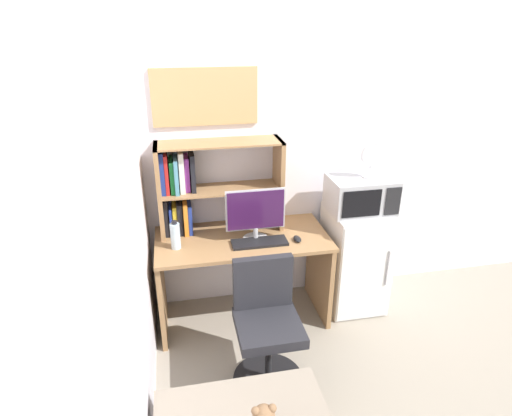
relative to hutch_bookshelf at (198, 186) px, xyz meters
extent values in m
cube|color=silver|center=(1.60, 0.15, 0.18)|extent=(6.40, 0.04, 2.60)
cube|color=silver|center=(-0.42, -1.47, 0.18)|extent=(0.04, 4.40, 2.60)
cube|color=#997047|center=(0.31, -0.19, -0.38)|extent=(1.32, 0.64, 0.03)
cube|color=#997047|center=(-0.33, -0.19, -0.76)|extent=(0.04, 0.58, 0.72)
cube|color=#997047|center=(0.95, -0.19, -0.76)|extent=(0.04, 0.58, 0.72)
cube|color=#997047|center=(-0.28, -0.01, -0.02)|extent=(0.03, 0.28, 0.71)
cube|color=#997047|center=(0.63, -0.01, -0.02)|extent=(0.03, 0.28, 0.71)
cube|color=#997047|center=(0.17, -0.01, 0.33)|extent=(0.94, 0.28, 0.01)
cube|color=#997047|center=(0.17, -0.01, -0.03)|extent=(0.88, 0.28, 0.01)
cube|color=black|center=(-0.25, 0.01, -0.22)|extent=(0.03, 0.21, 0.29)
cube|color=navy|center=(-0.22, 0.01, -0.25)|extent=(0.02, 0.22, 0.23)
cube|color=gold|center=(-0.19, 0.01, -0.25)|extent=(0.03, 0.20, 0.24)
cube|color=black|center=(-0.15, 0.01, -0.24)|extent=(0.04, 0.21, 0.25)
cube|color=orange|center=(-0.11, 0.00, -0.24)|extent=(0.03, 0.23, 0.26)
cube|color=navy|center=(-0.07, 0.01, -0.25)|extent=(0.03, 0.21, 0.24)
cube|color=navy|center=(-0.25, 0.01, 0.13)|extent=(0.03, 0.21, 0.32)
cube|color=#B21E1E|center=(-0.22, 0.01, 0.12)|extent=(0.03, 0.21, 0.30)
cube|color=#197233|center=(-0.19, 0.01, 0.10)|extent=(0.03, 0.21, 0.25)
cube|color=teal|center=(-0.15, 0.00, 0.10)|extent=(0.03, 0.23, 0.26)
cube|color=silver|center=(-0.11, 0.01, 0.13)|extent=(0.04, 0.20, 0.31)
cube|color=purple|center=(-0.07, 0.02, 0.10)|extent=(0.03, 0.16, 0.26)
cube|color=black|center=(-0.03, 0.01, 0.12)|extent=(0.03, 0.19, 0.29)
cylinder|color=#B7B7BC|center=(0.40, -0.25, -0.36)|extent=(0.19, 0.19, 0.02)
cylinder|color=#B7B7BC|center=(0.40, -0.25, -0.31)|extent=(0.04, 0.04, 0.08)
cube|color=#B7B7BC|center=(0.40, -0.25, -0.12)|extent=(0.45, 0.01, 0.32)
cube|color=#33143D|center=(0.40, -0.25, -0.12)|extent=(0.42, 0.02, 0.29)
cube|color=black|center=(0.41, -0.32, -0.36)|extent=(0.41, 0.15, 0.02)
ellipsoid|color=black|center=(0.70, -0.33, -0.35)|extent=(0.06, 0.10, 0.03)
cylinder|color=silver|center=(-0.19, -0.26, -0.27)|extent=(0.07, 0.07, 0.20)
cylinder|color=black|center=(-0.19, -0.26, -0.16)|extent=(0.04, 0.04, 0.02)
cube|color=white|center=(1.26, -0.17, -0.68)|extent=(0.46, 0.51, 0.88)
cube|color=white|center=(1.26, -0.42, -0.68)|extent=(0.44, 0.01, 0.84)
cylinder|color=#B2B2B7|center=(1.42, -0.44, -0.63)|extent=(0.01, 0.01, 0.31)
cube|color=#ADADB2|center=(1.26, -0.17, -0.10)|extent=(0.50, 0.35, 0.28)
cube|color=black|center=(1.19, -0.34, -0.10)|extent=(0.30, 0.01, 0.21)
cube|color=black|center=(1.44, -0.34, -0.10)|extent=(0.12, 0.01, 0.22)
cylinder|color=silver|center=(1.31, -0.17, 0.04)|extent=(0.11, 0.11, 0.01)
cylinder|color=silver|center=(1.31, -0.17, 0.09)|extent=(0.02, 0.02, 0.09)
cylinder|color=silver|center=(1.31, -0.18, 0.22)|extent=(0.18, 0.03, 0.18)
cylinder|color=black|center=(0.35, -0.92, -1.10)|extent=(0.48, 0.48, 0.04)
cylinder|color=black|center=(0.35, -0.92, -0.88)|extent=(0.04, 0.04, 0.43)
cube|color=#232328|center=(0.35, -0.92, -0.65)|extent=(0.41, 0.41, 0.07)
cube|color=#232328|center=(0.35, -0.74, -0.43)|extent=(0.39, 0.06, 0.37)
sphere|color=#846042|center=(0.15, -1.70, -0.50)|extent=(0.11, 0.11, 0.11)
sphere|color=#846042|center=(0.11, -1.70, -0.46)|extent=(0.04, 0.04, 0.04)
sphere|color=#846042|center=(0.19, -1.70, -0.46)|extent=(0.04, 0.04, 0.04)
cube|color=tan|center=(0.10, 0.12, 0.64)|extent=(0.77, 0.02, 0.41)
camera|label=1|loc=(-0.16, -3.07, 1.17)|focal=30.17mm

